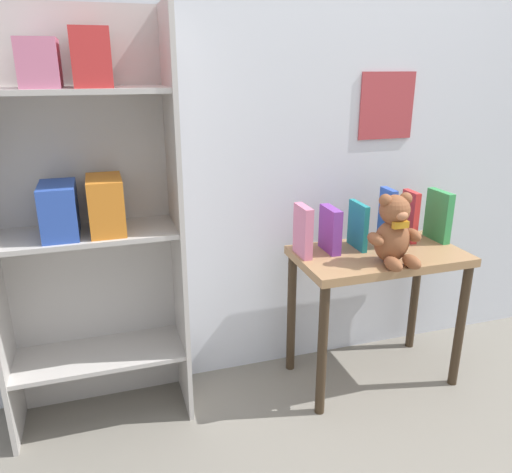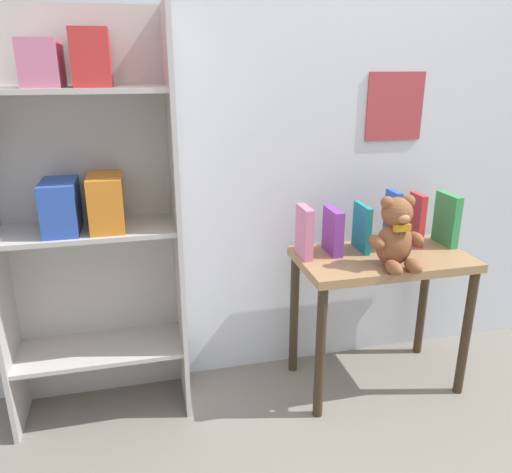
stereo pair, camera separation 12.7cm
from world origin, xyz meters
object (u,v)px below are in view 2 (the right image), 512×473
Objects in this scene: bookshelf_side at (86,203)px; book_standing_pink at (304,232)px; book_standing_blue at (392,220)px; book_standing_teal at (362,228)px; book_standing_purple at (333,231)px; teddy_bear at (396,235)px; display_table at (381,277)px; book_standing_red at (417,219)px; book_standing_green at (447,219)px.

bookshelf_side reaches higher than book_standing_pink.
book_standing_blue is (0.39, 0.00, 0.02)m from book_standing_pink.
book_standing_pink is at bearing -175.02° from book_standing_teal.
book_standing_teal is at bearing -2.27° from bookshelf_side.
teddy_bear is at bearing -46.68° from book_standing_purple.
book_standing_red is (0.20, 0.09, 0.21)m from display_table.
book_standing_teal is at bearing 1.24° from book_standing_purple.
book_standing_blue is at bearing 46.40° from display_table.
book_standing_blue is at bearing 0.97° from book_standing_pink.
book_standing_green reaches higher than book_standing_pink.
book_standing_purple is 0.39m from book_standing_red.
book_standing_green is at bearing 0.28° from book_standing_pink.
teddy_bear is at bearing -29.90° from book_standing_pink.
teddy_bear is 0.36m from book_standing_pink.
display_table is at bearing -10.79° from book_standing_pink.
book_standing_blue reaches higher than book_standing_red.
book_standing_green is at bearing 27.81° from teddy_bear.
bookshelf_side is at bearing 176.16° from book_standing_pink.
bookshelf_side is 0.99m from book_standing_purple.
book_standing_pink is at bearing 178.79° from book_standing_green.
book_standing_red is (0.26, 0.01, 0.01)m from book_standing_teal.
teddy_bear is 1.42× the size of book_standing_teal.
book_standing_green is (1.50, -0.06, -0.15)m from bookshelf_side.
bookshelf_side is at bearing 173.91° from display_table.
book_standing_blue is 0.26m from book_standing_green.
teddy_bear is at bearing -153.40° from book_standing_green.
bookshelf_side reaches higher than book_standing_green.
display_table is at bearing -21.33° from book_standing_purple.
teddy_bear reaches higher than book_standing_green.
book_standing_purple is 0.27m from book_standing_blue.
bookshelf_side reaches higher than book_standing_purple.
book_standing_pink is 0.26m from book_standing_teal.
display_table is 0.26m from teddy_bear.
book_standing_green is (0.13, -0.03, -0.00)m from book_standing_red.
display_table is 0.39m from book_standing_pink.
book_standing_purple reaches higher than display_table.
bookshelf_side is 1.25m from book_standing_blue.
book_standing_pink is 0.84× the size of book_standing_blue.
book_standing_blue is at bearing 66.32° from teddy_bear.
bookshelf_side is 6.85× the size of book_standing_red.
bookshelf_side reaches higher than teddy_bear.
display_table is at bearing 82.21° from teddy_bear.
book_standing_green is at bearing -10.34° from book_standing_red.
book_standing_purple is 0.53m from book_standing_green.
book_standing_green reaches higher than display_table.
teddy_bear is 1.24× the size of book_standing_red.
book_standing_purple is at bearing 157.82° from display_table.
book_standing_pink is 0.13m from book_standing_purple.
book_standing_green reaches higher than book_standing_purple.
bookshelf_side is 0.86m from book_standing_pink.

